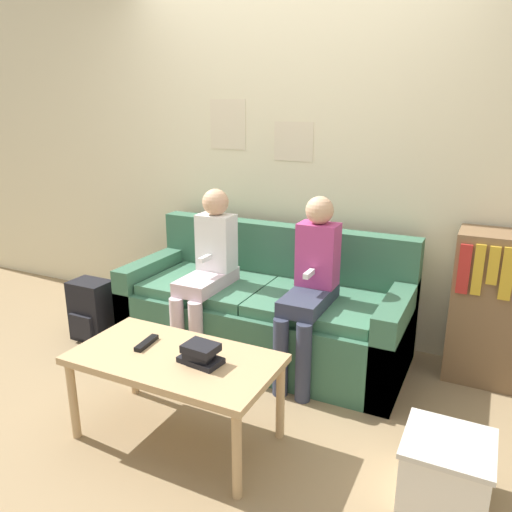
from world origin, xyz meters
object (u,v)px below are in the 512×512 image
at_px(backpack, 92,311).
at_px(person_right, 311,282).
at_px(couch, 265,312).
at_px(storage_box, 446,469).
at_px(person_left, 208,266).
at_px(bookshelf, 487,307).
at_px(coffee_table, 175,365).
at_px(tv_remote, 147,343).

bearing_deg(backpack, person_right, 6.91).
relative_size(couch, storage_box, 5.16).
bearing_deg(person_left, bookshelf, 15.25).
distance_m(couch, person_left, 0.51).
xyz_separation_m(coffee_table, backpack, (-1.21, 0.67, -0.19)).
relative_size(person_left, tv_remote, 6.43).
xyz_separation_m(person_left, person_right, (0.71, -0.00, -0.00)).
xyz_separation_m(person_right, storage_box, (0.89, -0.71, -0.48)).
xyz_separation_m(person_right, tv_remote, (-0.57, -0.83, -0.15)).
bearing_deg(tv_remote, storage_box, -0.78).
xyz_separation_m(coffee_table, storage_box, (1.27, 0.16, -0.26)).
bearing_deg(couch, coffee_table, -89.72).
bearing_deg(storage_box, person_left, 156.19).
bearing_deg(storage_box, coffee_table, -172.87).
xyz_separation_m(storage_box, backpack, (-2.48, 0.51, 0.07)).
distance_m(tv_remote, storage_box, 1.50).
bearing_deg(coffee_table, bookshelf, 44.56).
xyz_separation_m(tv_remote, bookshelf, (1.54, 1.29, -0.00)).
xyz_separation_m(person_right, backpack, (-1.59, -0.19, -0.41)).
relative_size(coffee_table, storage_box, 2.77).
distance_m(person_left, storage_box, 1.81).
height_order(coffee_table, person_right, person_right).
bearing_deg(bookshelf, coffee_table, -135.44).
bearing_deg(couch, bookshelf, 11.45).
distance_m(person_left, tv_remote, 0.86).
relative_size(person_left, person_right, 0.99).
bearing_deg(backpack, bookshelf, 14.28).
distance_m(coffee_table, bookshelf, 1.89).
bearing_deg(bookshelf, tv_remote, -140.05).
relative_size(tv_remote, backpack, 0.40).
distance_m(person_right, bookshelf, 1.08).
bearing_deg(bookshelf, storage_box, -93.75).
bearing_deg(person_right, person_left, 179.99).
height_order(couch, bookshelf, bookshelf).
bearing_deg(coffee_table, storage_box, 7.13).
bearing_deg(bookshelf, couch, -168.55).
bearing_deg(person_left, couch, 29.22).
height_order(person_right, bookshelf, person_right).
relative_size(coffee_table, tv_remote, 5.86).
height_order(person_left, person_right, person_right).
bearing_deg(backpack, tv_remote, -32.20).
height_order(person_left, tv_remote, person_left).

